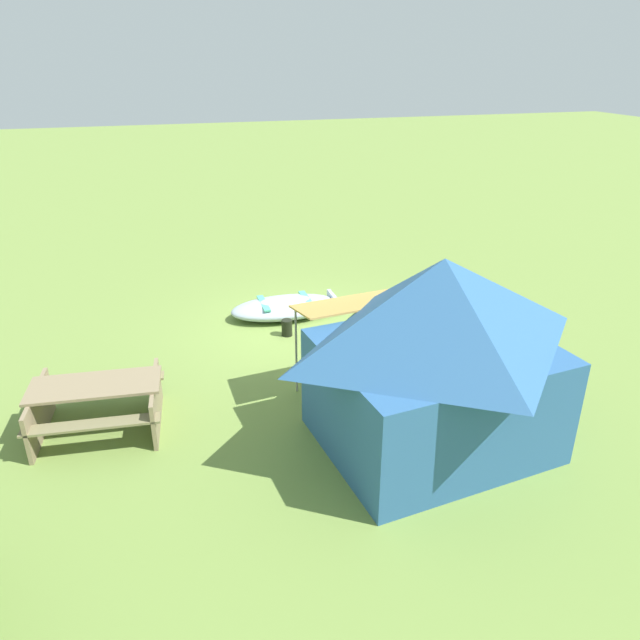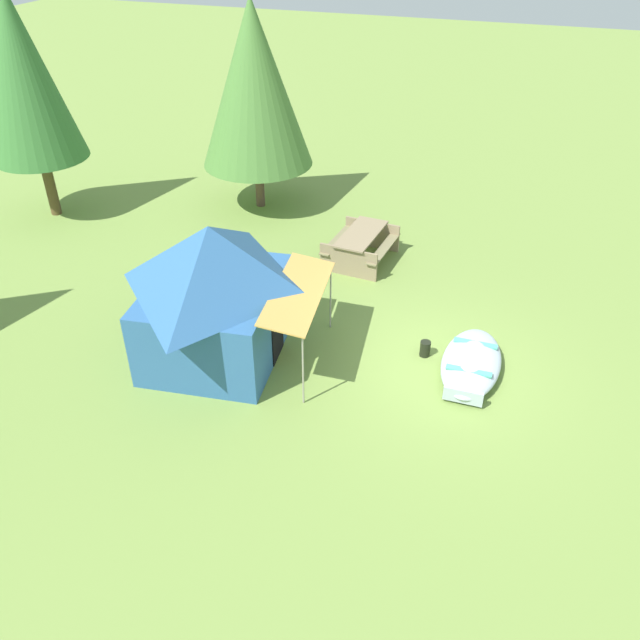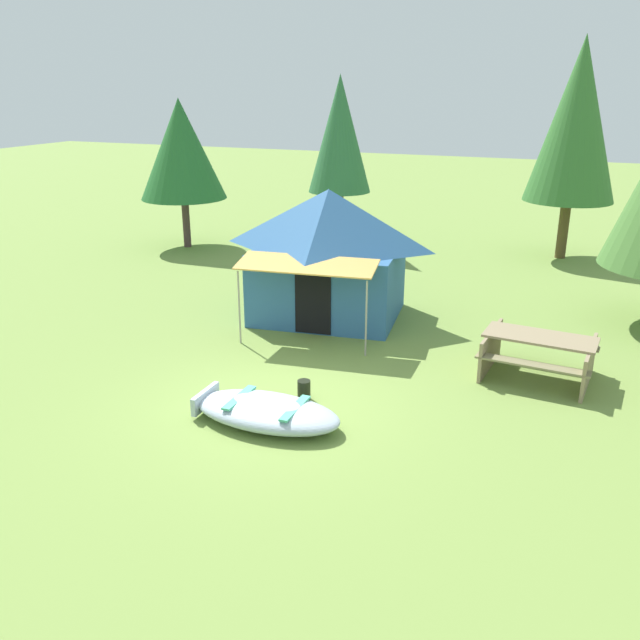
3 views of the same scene
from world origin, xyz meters
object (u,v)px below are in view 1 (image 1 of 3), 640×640
Objects in this scene: beached_rowboat at (286,307)px; canvas_cabin_tent at (436,352)px; picnic_table at (97,400)px; cooler_box at (448,389)px; fuel_can at (287,328)px.

canvas_cabin_tent is (-0.97, 5.05, 1.27)m from beached_rowboat.
canvas_cabin_tent reaches higher than picnic_table.
fuel_can is at bearing -57.52° from cooler_box.
cooler_box is at bearing 113.43° from beached_rowboat.
canvas_cabin_tent is at bearing 160.07° from picnic_table.
canvas_cabin_tent is 5.06m from picnic_table.
beached_rowboat is 4.94× the size of cooler_box.
canvas_cabin_tent is 8.00× the size of cooler_box.
cooler_box is (-0.80, -0.97, -1.29)m from canvas_cabin_tent.
canvas_cabin_tent is at bearing 106.16° from fuel_can.
fuel_can is (1.18, -4.08, -1.30)m from canvas_cabin_tent.
canvas_cabin_tent reaches higher than beached_rowboat.
beached_rowboat is at bearing -102.43° from fuel_can.
canvas_cabin_tent reaches higher than fuel_can.
canvas_cabin_tent is 4.45m from fuel_can.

